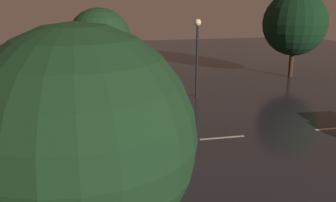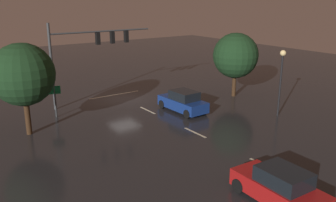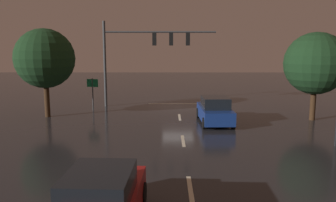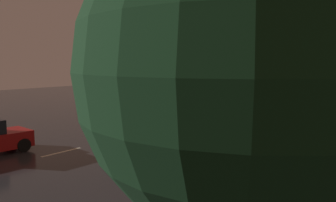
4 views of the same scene
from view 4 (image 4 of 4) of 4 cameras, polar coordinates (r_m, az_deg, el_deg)
name	(u,v)px [view 4 (image 4 of 4)]	position (r m, az deg, el deg)	size (l,w,h in m)	color
ground_plane	(223,114)	(29.07, 9.54, -2.18)	(80.00, 80.00, 0.00)	#232326
traffic_signal_assembly	(202,58)	(30.65, 5.94, 7.38)	(9.05, 0.47, 6.86)	#383A3D
lane_dash_far	(197,120)	(25.71, 5.10, -3.26)	(2.20, 0.16, 0.01)	beige
lane_dash_mid	(144,132)	(21.10, -4.13, -5.45)	(2.20, 0.16, 0.01)	beige
lane_dash_near	(62,152)	(17.36, -17.99, -8.44)	(2.20, 0.16, 0.01)	beige
stop_bar	(233,111)	(30.63, 11.22, -1.75)	(5.00, 0.16, 0.01)	beige
car_approaching	(209,115)	(22.91, 7.07, -2.50)	(2.01, 4.41, 1.70)	navy
street_lamp_left_kerb	(246,82)	(15.66, 13.43, 3.19)	(0.44, 0.44, 5.05)	black
route_sign	(156,90)	(31.47, -2.09, 1.84)	(0.89, 0.28, 2.46)	#383A3D
tree_left_near	(315,75)	(20.86, 24.21, 4.15)	(4.03, 4.03, 5.75)	#382314
tree_right_near	(118,67)	(31.48, -8.64, 5.85)	(4.03, 4.03, 6.04)	#382314
tree_left_far	(239,72)	(5.26, 12.16, 5.01)	(5.07, 5.07, 6.85)	#382314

